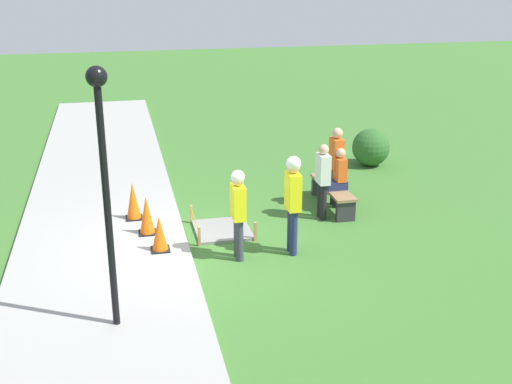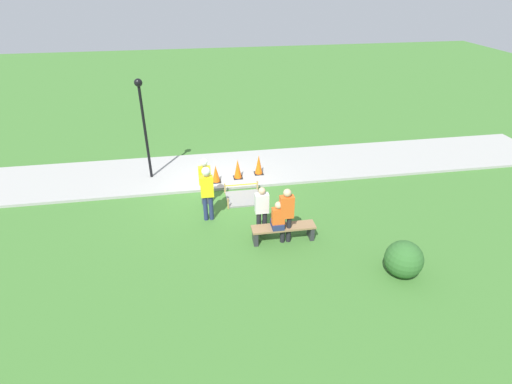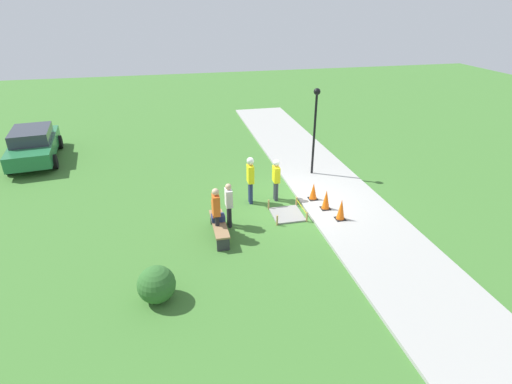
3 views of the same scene
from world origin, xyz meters
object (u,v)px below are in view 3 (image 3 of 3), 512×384
object	(u,v)px
person_seated_on_bench	(216,211)
parked_car_green	(34,144)
worker_supervisor	(276,177)
bystander_in_gray_shirt	(229,203)
traffic_cone_near_patch	(341,209)
lamppost_near	(315,119)
traffic_cone_far_patch	(326,200)
traffic_cone_sidewalk_edge	(313,191)
bystander_in_orange_shirt	(216,210)
worker_assistant	(250,176)
park_bench	(219,227)

from	to	relation	value
person_seated_on_bench	parked_car_green	xyz separation A→B (m)	(8.55, 7.62, -0.03)
worker_supervisor	parked_car_green	world-z (taller)	worker_supervisor
bystander_in_gray_shirt	traffic_cone_near_patch	bearing A→B (deg)	-98.58
person_seated_on_bench	lamppost_near	bearing A→B (deg)	-50.63
traffic_cone_near_patch	traffic_cone_far_patch	world-z (taller)	traffic_cone_near_patch
traffic_cone_near_patch	traffic_cone_sidewalk_edge	size ratio (longest dim) A/B	1.17
person_seated_on_bench	parked_car_green	world-z (taller)	parked_car_green
traffic_cone_near_patch	traffic_cone_sidewalk_edge	bearing A→B (deg)	13.37
person_seated_on_bench	traffic_cone_far_patch	bearing A→B (deg)	-81.09
person_seated_on_bench	bystander_in_orange_shirt	world-z (taller)	bystander_in_orange_shirt
lamppost_near	traffic_cone_near_patch	bearing A→B (deg)	174.09
worker_assistant	parked_car_green	bearing A→B (deg)	54.13
traffic_cone_near_patch	park_bench	size ratio (longest dim) A/B	0.41
traffic_cone_sidewalk_edge	park_bench	world-z (taller)	traffic_cone_sidewalk_edge
traffic_cone_near_patch	person_seated_on_bench	bearing A→B (deg)	87.38
traffic_cone_sidewalk_edge	worker_assistant	xyz separation A→B (m)	(0.43, 2.38, 0.70)
traffic_cone_near_patch	park_bench	distance (m)	4.28
traffic_cone_far_patch	traffic_cone_near_patch	bearing A→B (deg)	-165.27
bystander_in_orange_shirt	parked_car_green	size ratio (longest dim) A/B	0.36
bystander_in_orange_shirt	worker_supervisor	bearing A→B (deg)	-49.89
bystander_in_gray_shirt	lamppost_near	size ratio (longest dim) A/B	0.43
traffic_cone_sidewalk_edge	worker_supervisor	bearing A→B (deg)	71.89
person_seated_on_bench	bystander_in_orange_shirt	bearing A→B (deg)	174.54
traffic_cone_far_patch	person_seated_on_bench	bearing A→B (deg)	98.91
traffic_cone_sidewalk_edge	bystander_in_gray_shirt	world-z (taller)	bystander_in_gray_shirt
traffic_cone_near_patch	bystander_in_gray_shirt	distance (m)	3.91
worker_supervisor	worker_assistant	distance (m)	1.01
person_seated_on_bench	bystander_in_gray_shirt	distance (m)	0.62
worker_assistant	lamppost_near	xyz separation A→B (m)	(1.98, -3.20, 1.43)
traffic_cone_near_patch	worker_assistant	size ratio (longest dim) A/B	0.42
bystander_in_gray_shirt	person_seated_on_bench	bearing A→B (deg)	128.59
bystander_in_gray_shirt	parked_car_green	xyz separation A→B (m)	(8.16, 8.10, -0.09)
traffic_cone_near_patch	person_seated_on_bench	xyz separation A→B (m)	(0.20, 4.33, 0.36)
traffic_cone_sidewalk_edge	bystander_in_gray_shirt	bearing A→B (deg)	107.73
traffic_cone_sidewalk_edge	lamppost_near	bearing A→B (deg)	-18.85
traffic_cone_far_patch	person_seated_on_bench	distance (m)	4.17
traffic_cone_near_patch	person_seated_on_bench	size ratio (longest dim) A/B	0.87
worker_supervisor	bystander_in_orange_shirt	world-z (taller)	bystander_in_orange_shirt
traffic_cone_near_patch	worker_supervisor	distance (m)	2.82
worker_supervisor	park_bench	bearing A→B (deg)	130.27
person_seated_on_bench	park_bench	bearing A→B (deg)	-165.12
bystander_in_orange_shirt	traffic_cone_near_patch	bearing A→B (deg)	-89.46
traffic_cone_sidewalk_edge	person_seated_on_bench	world-z (taller)	person_seated_on_bench
traffic_cone_sidewalk_edge	traffic_cone_near_patch	bearing A→B (deg)	-166.63
traffic_cone_sidewalk_edge	person_seated_on_bench	distance (m)	4.22
bystander_in_gray_shirt	lamppost_near	xyz separation A→B (m)	(3.51, -4.27, 1.66)
person_seated_on_bench	bystander_in_gray_shirt	world-z (taller)	bystander_in_gray_shirt
worker_assistant	bystander_in_orange_shirt	size ratio (longest dim) A/B	1.05
traffic_cone_sidewalk_edge	worker_assistant	size ratio (longest dim) A/B	0.36
traffic_cone_near_patch	bystander_in_orange_shirt	world-z (taller)	bystander_in_orange_shirt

